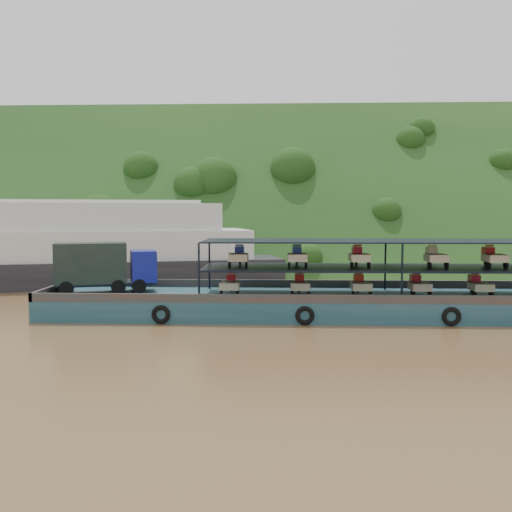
{
  "coord_description": "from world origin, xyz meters",
  "views": [
    {
      "loc": [
        -0.52,
        -36.4,
        6.25
      ],
      "look_at": [
        -2.0,
        3.0,
        3.2
      ],
      "focal_mm": 40.0,
      "sensor_mm": 36.0,
      "label": 1
    }
  ],
  "objects": [
    {
      "name": "ground",
      "position": [
        0.0,
        0.0,
        0.0
      ],
      "size": [
        160.0,
        160.0,
        0.0
      ],
      "primitive_type": "plane",
      "color": "brown",
      "rests_on": "ground"
    },
    {
      "name": "hillside",
      "position": [
        0.0,
        36.0,
        0.0
      ],
      "size": [
        140.0,
        39.6,
        39.6
      ],
      "primitive_type": "cube",
      "rotation": [
        0.79,
        0.0,
        0.0
      ],
      "color": "black",
      "rests_on": "ground"
    },
    {
      "name": "cargo_barge",
      "position": [
        2.07,
        -1.69,
        1.09
      ],
      "size": [
        35.03,
        7.18,
        4.54
      ],
      "color": "#133E42",
      "rests_on": "ground"
    },
    {
      "name": "passenger_ferry",
      "position": [
        -18.29,
        12.29,
        3.15
      ],
      "size": [
        36.98,
        18.5,
        7.27
      ],
      "rotation": [
        0.0,
        0.0,
        0.28
      ],
      "color": "black",
      "rests_on": "ground"
    }
  ]
}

